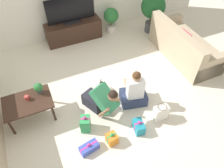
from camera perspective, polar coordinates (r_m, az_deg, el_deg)
The scene contains 17 objects.
ground_plane at distance 4.65m, azimuth -2.48°, elevation -3.95°, with size 16.00×16.00×0.00m, color beige.
sofa_right at distance 5.78m, azimuth 18.20°, elevation 9.30°, with size 0.90×1.95×0.85m.
coffee_table at distance 4.33m, azimuth -21.10°, elevation -4.84°, with size 0.88×0.62×0.46m.
tv_console at distance 6.20m, azimuth -9.99°, elevation 13.47°, with size 1.49×0.45×0.54m.
tv at distance 5.92m, azimuth -10.73°, elevation 18.14°, with size 1.25×0.20×0.69m.
potted_plant_corner_right at distance 6.35m, azimuth 10.65°, elevation 18.84°, with size 0.66×0.66×1.10m.
potted_plant_back_right at distance 6.37m, azimuth -0.23°, elevation 16.84°, with size 0.41×0.41×0.72m.
person_kneeling at distance 4.20m, azimuth -2.86°, elevation -4.08°, with size 0.62×0.84×0.79m.
person_sitting at distance 4.39m, azimuth 5.81°, elevation -2.12°, with size 0.60×0.56×0.88m.
dog at distance 4.60m, azimuth -2.24°, elevation -1.03°, with size 0.16×0.47×0.29m.
gift_box_a at distance 4.12m, azimuth -6.95°, elevation -10.25°, with size 0.24×0.26×0.38m.
gift_box_b at distance 3.97m, azimuth -5.98°, elevation -16.20°, with size 0.36×0.22×0.20m.
gift_box_c at distance 3.99m, azimuth -0.03°, elevation -14.06°, with size 0.20×0.20×0.27m.
gift_box_d at distance 4.14m, azimuth 6.98°, elevation -10.96°, with size 0.20×0.29×0.27m.
gift_bag_a at distance 4.31m, azimuth 12.56°, elevation -7.35°, with size 0.28×0.18×0.36m.
mug at distance 4.30m, azimuth -21.34°, elevation -3.36°, with size 0.12×0.08×0.09m.
tabletop_plant at distance 4.29m, azimuth -18.68°, elevation -0.99°, with size 0.17×0.17×0.22m.
Camera 1 is at (-1.01, -2.79, 3.58)m, focal length 35.00 mm.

